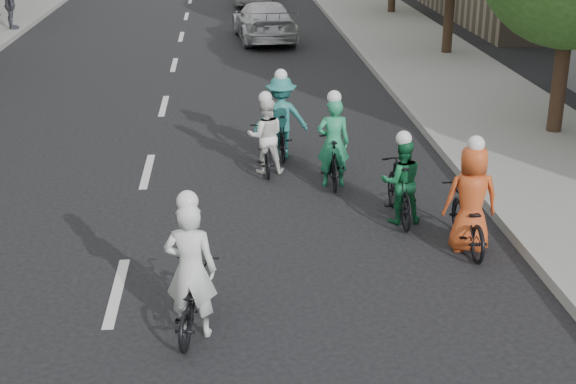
{
  "coord_description": "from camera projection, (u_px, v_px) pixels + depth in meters",
  "views": [
    {
      "loc": [
        1.56,
        -9.94,
        5.22
      ],
      "look_at": [
        2.45,
        1.05,
        1.0
      ],
      "focal_mm": 50.0,
      "sensor_mm": 36.0,
      "label": 1
    }
  ],
  "objects": [
    {
      "name": "spectator_1",
      "position": [
        10.0,
        4.0,
        30.04
      ],
      "size": [
        0.83,
        1.16,
        1.83
      ],
      "primitive_type": "imported",
      "rotation": [
        0.0,
        0.0,
        1.97
      ],
      "color": "#4B4A57",
      "rests_on": "sidewalk_left"
    },
    {
      "name": "cyclist_2",
      "position": [
        333.0,
        152.0,
        14.76
      ],
      "size": [
        0.61,
        1.52,
        1.81
      ],
      "rotation": [
        0.0,
        0.0,
        3.12
      ],
      "color": "black",
      "rests_on": "ground"
    },
    {
      "name": "sidewalk_right",
      "position": [
        473.0,
        97.0,
        20.89
      ],
      "size": [
        4.0,
        80.0,
        0.15
      ],
      "primitive_type": "cube",
      "color": "gray",
      "rests_on": "ground"
    },
    {
      "name": "curb_right",
      "position": [
        399.0,
        98.0,
        20.73
      ],
      "size": [
        0.18,
        80.0,
        0.18
      ],
      "primitive_type": "cube",
      "color": "#999993",
      "rests_on": "ground"
    },
    {
      "name": "cyclist_5",
      "position": [
        400.0,
        186.0,
        13.17
      ],
      "size": [
        0.69,
        1.71,
        1.57
      ],
      "rotation": [
        0.0,
        0.0,
        3.15
      ],
      "color": "black",
      "rests_on": "ground"
    },
    {
      "name": "follow_car_lead",
      "position": [
        264.0,
        21.0,
        28.69
      ],
      "size": [
        2.36,
        4.92,
        1.38
      ],
      "primitive_type": "imported",
      "rotation": [
        0.0,
        0.0,
        3.23
      ],
      "color": "silver",
      "rests_on": "ground"
    },
    {
      "name": "cyclist_4",
      "position": [
        192.0,
        287.0,
        9.84
      ],
      "size": [
        0.8,
        1.62,
        1.9
      ],
      "rotation": [
        0.0,
        0.0,
        2.97
      ],
      "color": "black",
      "rests_on": "ground"
    },
    {
      "name": "ground",
      "position": [
        117.0,
        292.0,
        11.0
      ],
      "size": [
        120.0,
        120.0,
        0.0
      ],
      "primitive_type": "plane",
      "color": "black",
      "rests_on": "ground"
    },
    {
      "name": "cyclist_3",
      "position": [
        469.0,
        210.0,
        12.13
      ],
      "size": [
        0.83,
        1.75,
        1.82
      ],
      "rotation": [
        0.0,
        0.0,
        3.12
      ],
      "color": "black",
      "rests_on": "ground"
    },
    {
      "name": "cyclist_0",
      "position": [
        266.0,
        143.0,
        15.48
      ],
      "size": [
        0.72,
        1.58,
        1.61
      ],
      "rotation": [
        0.0,
        0.0,
        3.16
      ],
      "color": "black",
      "rests_on": "ground"
    },
    {
      "name": "cyclist_1",
      "position": [
        281.0,
        123.0,
        16.27
      ],
      "size": [
        1.11,
        1.57,
        1.84
      ],
      "rotation": [
        0.0,
        0.0,
        3.17
      ],
      "color": "black",
      "rests_on": "ground"
    }
  ]
}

